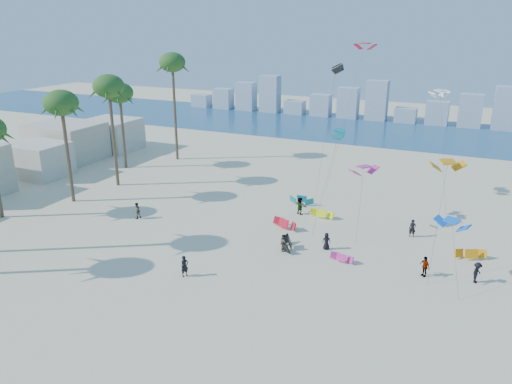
% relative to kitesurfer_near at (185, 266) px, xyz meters
% --- Properties ---
extents(ground, '(220.00, 220.00, 0.00)m').
position_rel_kitesurfer_near_xyz_m(ground, '(-1.09, -6.05, -0.91)').
color(ground, beige).
rests_on(ground, ground).
extents(ocean, '(220.00, 220.00, 0.00)m').
position_rel_kitesurfer_near_xyz_m(ocean, '(-1.09, 65.95, -0.91)').
color(ocean, navy).
rests_on(ocean, ground).
extents(kitesurfer_near, '(0.70, 0.79, 1.83)m').
position_rel_kitesurfer_near_xyz_m(kitesurfer_near, '(0.00, 0.00, 0.00)').
color(kitesurfer_near, black).
rests_on(kitesurfer_near, ground).
extents(kitesurfer_mid, '(0.85, 0.93, 1.57)m').
position_rel_kitesurfer_near_xyz_m(kitesurfer_mid, '(5.63, 7.91, -0.13)').
color(kitesurfer_mid, gray).
rests_on(kitesurfer_mid, ground).
extents(kitesurfers_far, '(34.31, 10.01, 1.91)m').
position_rel_kitesurfer_near_xyz_m(kitesurfers_far, '(8.52, 11.90, -0.01)').
color(kitesurfers_far, black).
rests_on(kitesurfers_far, ground).
extents(grounded_kites, '(21.51, 13.99, 0.94)m').
position_rel_kitesurfer_near_xyz_m(grounded_kites, '(8.22, 13.56, -0.47)').
color(grounded_kites, red).
rests_on(grounded_kites, ground).
extents(flying_kites, '(25.35, 25.33, 18.04)m').
position_rel_kitesurfer_near_xyz_m(flying_kites, '(12.98, 18.37, 9.76)').
color(flying_kites, '#D72F94').
rests_on(flying_kites, ground).
extents(palm_row, '(9.35, 44.80, 15.89)m').
position_rel_kitesurfer_near_xyz_m(palm_row, '(-22.07, 10.10, 11.02)').
color(palm_row, brown).
rests_on(palm_row, ground).
extents(beachfront_buildings, '(11.50, 43.00, 6.00)m').
position_rel_kitesurfer_near_xyz_m(beachfront_buildings, '(-34.78, 14.77, 1.76)').
color(beachfront_buildings, beige).
rests_on(beachfront_buildings, ground).
extents(distant_skyline, '(85.00, 3.00, 8.40)m').
position_rel_kitesurfer_near_xyz_m(distant_skyline, '(-2.27, 75.95, 2.17)').
color(distant_skyline, '#9EADBF').
rests_on(distant_skyline, ground).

